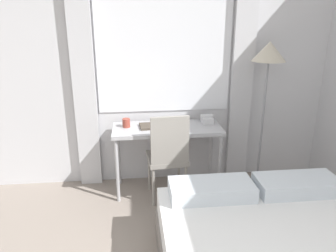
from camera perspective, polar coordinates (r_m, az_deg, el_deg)
The scene contains 7 objects.
wall_back_with_window at distance 3.65m, azimuth -4.04°, elevation 10.34°, with size 5.21×0.13×2.70m.
desk at distance 3.53m, azimuth -0.14°, elevation -1.31°, with size 1.16×0.48×0.75m.
desk_chair at distance 3.38m, azimuth 0.01°, elevation -4.76°, with size 0.43×0.43×0.97m.
standing_lamp at distance 3.60m, azimuth 17.02°, elevation 10.13°, with size 0.35×0.35×1.64m.
telephone at distance 3.67m, azimuth 6.80°, elevation 1.20°, with size 0.13×0.17×0.09m.
book at distance 3.51m, azimuth -2.62°, elevation 0.04°, with size 0.30×0.23×0.02m.
mug at distance 3.52m, azimuth -7.28°, elevation 0.54°, with size 0.08×0.08×0.09m.
Camera 1 is at (-0.10, -0.47, 1.90)m, focal length 35.00 mm.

